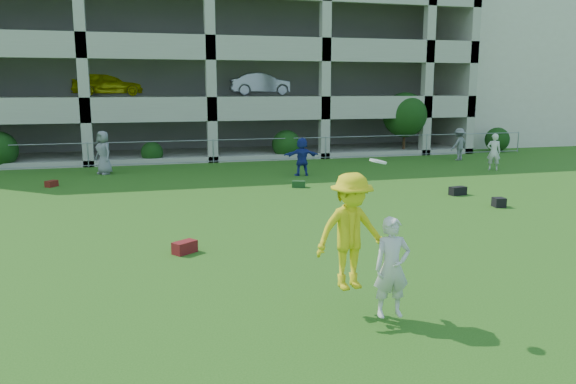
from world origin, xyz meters
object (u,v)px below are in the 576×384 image
object	(u,v)px
crate_d	(499,202)
parking_garage	(192,51)
stucco_building	(501,71)
bystander_d	(302,157)
bystander_f	(459,144)
bystander_e	(494,152)
frisbee_contest	(358,237)
bystander_c	(103,153)

from	to	relation	value
crate_d	parking_garage	world-z (taller)	parking_garage
stucco_building	bystander_d	size ratio (longest dim) A/B	9.68
bystander_f	bystander_d	bearing A→B (deg)	-2.55
bystander_d	bystander_e	world-z (taller)	bystander_e
stucco_building	parking_garage	bearing A→B (deg)	-179.25
crate_d	frisbee_contest	xyz separation A→B (m)	(-7.73, -6.92, 1.21)
bystander_e	crate_d	world-z (taller)	bystander_e
bystander_d	crate_d	world-z (taller)	bystander_d
bystander_f	stucco_building	bearing A→B (deg)	-151.53
bystander_d	frisbee_contest	distance (m)	15.27
bystander_f	bystander_c	bearing A→B (deg)	-18.66
bystander_c	frisbee_contest	size ratio (longest dim) A/B	0.75
stucco_building	bystander_d	world-z (taller)	stucco_building
bystander_d	bystander_e	size ratio (longest dim) A/B	0.98
crate_d	parking_garage	bearing A→B (deg)	108.62
bystander_c	bystander_f	xyz separation A→B (m)	(17.72, 0.10, -0.11)
stucco_building	crate_d	distance (m)	27.51
crate_d	bystander_c	bearing A→B (deg)	139.67
bystander_e	parking_garage	world-z (taller)	parking_garage
bystander_d	crate_d	distance (m)	9.00
crate_d	stucco_building	bearing A→B (deg)	54.65
parking_garage	bystander_c	bearing A→B (deg)	-114.79
bystander_c	frisbee_contest	xyz separation A→B (m)	(4.77, -17.53, 0.41)
bystander_d	bystander_c	bearing A→B (deg)	-15.04
crate_d	bystander_f	bearing A→B (deg)	64.01
bystander_c	bystander_d	distance (m)	8.72
frisbee_contest	parking_garage	world-z (taller)	parking_garage
stucco_building	bystander_f	world-z (taller)	stucco_building
bystander_c	crate_d	world-z (taller)	bystander_c
bystander_c	bystander_f	world-z (taller)	bystander_c
stucco_building	bystander_e	xyz separation A→B (m)	(-10.87, -14.95, -4.15)
crate_d	frisbee_contest	bearing A→B (deg)	-138.15
stucco_building	parking_garage	size ratio (longest dim) A/B	0.53
stucco_building	frisbee_contest	distance (m)	37.44
crate_d	parking_garage	xyz separation A→B (m)	(-7.34, 21.78, 5.86)
bystander_f	bystander_e	bearing A→B (deg)	64.22
bystander_c	parking_garage	xyz separation A→B (m)	(5.16, 11.17, 5.06)
stucco_building	bystander_c	size ratio (longest dim) A/B	8.41
bystander_e	bystander_f	xyz separation A→B (m)	(0.43, 3.57, -0.01)
bystander_e	parking_garage	xyz separation A→B (m)	(-12.13, 14.65, 5.17)
bystander_c	stucco_building	bearing A→B (deg)	75.93
frisbee_contest	stucco_building	bearing A→B (deg)	51.12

